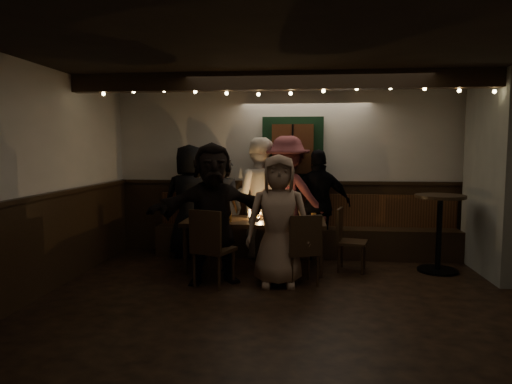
# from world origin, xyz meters

# --- Properties ---
(room) EXTENTS (6.02, 5.01, 2.62)m
(room) POSITION_xyz_m (1.07, 1.42, 1.07)
(room) COLOR black
(room) RESTS_ON ground
(dining_table) EXTENTS (1.92, 0.82, 0.83)m
(dining_table) POSITION_xyz_m (-0.69, 1.40, 0.63)
(dining_table) COLOR black
(dining_table) RESTS_ON ground
(chair_near_left) EXTENTS (0.55, 0.55, 0.94)m
(chair_near_left) POSITION_xyz_m (-1.14, 0.53, 0.53)
(chair_near_left) COLOR black
(chair_near_left) RESTS_ON ground
(chair_near_right) EXTENTS (0.50, 0.50, 0.88)m
(chair_near_right) POSITION_xyz_m (-0.03, 0.68, 0.49)
(chair_near_right) COLOR black
(chair_near_right) RESTS_ON ground
(chair_end) EXTENTS (0.46, 0.46, 0.85)m
(chair_end) POSITION_xyz_m (0.55, 1.45, 0.48)
(chair_end) COLOR black
(chair_end) RESTS_ON ground
(high_top) EXTENTS (0.65, 0.65, 1.04)m
(high_top) POSITION_xyz_m (1.79, 1.52, 0.66)
(high_top) COLOR black
(high_top) RESTS_ON ground
(person_a) EXTENTS (0.85, 0.56, 1.72)m
(person_a) POSITION_xyz_m (-1.75, 2.05, 0.86)
(person_a) COLOR black
(person_a) RESTS_ON ground
(person_b) EXTENTS (0.63, 0.50, 1.51)m
(person_b) POSITION_xyz_m (-1.24, 2.14, 0.76)
(person_b) COLOR black
(person_b) RESTS_ON ground
(person_c) EXTENTS (0.91, 0.72, 1.82)m
(person_c) POSITION_xyz_m (-0.72, 2.17, 0.91)
(person_c) COLOR white
(person_c) RESTS_ON ground
(person_d) EXTENTS (1.33, 0.98, 1.85)m
(person_d) POSITION_xyz_m (-0.27, 2.10, 0.92)
(person_d) COLOR #5A2629
(person_d) RESTS_ON ground
(person_e) EXTENTS (1.02, 0.57, 1.64)m
(person_e) POSITION_xyz_m (0.21, 2.09, 0.82)
(person_e) COLOR black
(person_e) RESTS_ON ground
(person_f) EXTENTS (1.69, 0.99, 1.74)m
(person_f) POSITION_xyz_m (-1.14, 0.74, 0.87)
(person_f) COLOR black
(person_f) RESTS_ON ground
(person_g) EXTENTS (0.82, 0.57, 1.59)m
(person_g) POSITION_xyz_m (-0.33, 0.68, 0.80)
(person_g) COLOR #917159
(person_g) RESTS_ON ground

